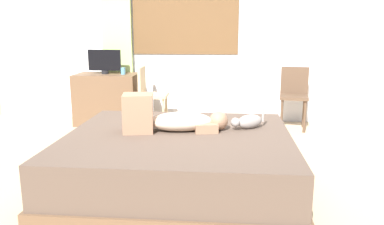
{
  "coord_description": "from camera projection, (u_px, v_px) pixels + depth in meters",
  "views": [
    {
      "loc": [
        0.44,
        -3.28,
        1.39
      ],
      "look_at": [
        0.13,
        0.1,
        0.64
      ],
      "focal_mm": 35.63,
      "sensor_mm": 36.0,
      "label": 1
    }
  ],
  "objects": [
    {
      "name": "ground_plane",
      "position": [
        177.0,
        182.0,
        3.53
      ],
      "size": [
        16.0,
        16.0,
        0.0
      ],
      "primitive_type": "plane",
      "color": "tan"
    },
    {
      "name": "back_wall_with_window",
      "position": [
        198.0,
        24.0,
        5.67
      ],
      "size": [
        6.4,
        0.14,
        2.9
      ],
      "color": "silver",
      "rests_on": "ground"
    },
    {
      "name": "bed",
      "position": [
        179.0,
        161.0,
        3.38
      ],
      "size": [
        2.0,
        1.82,
        0.49
      ],
      "color": "brown",
      "rests_on": "ground"
    },
    {
      "name": "person_lying",
      "position": [
        170.0,
        119.0,
        3.4
      ],
      "size": [
        0.94,
        0.4,
        0.34
      ],
      "color": "#CCB299",
      "rests_on": "bed"
    },
    {
      "name": "cat",
      "position": [
        248.0,
        121.0,
        3.48
      ],
      "size": [
        0.32,
        0.24,
        0.21
      ],
      "color": "gray",
      "rests_on": "bed"
    },
    {
      "name": "desk",
      "position": [
        108.0,
        99.0,
        5.63
      ],
      "size": [
        0.9,
        0.56,
        0.74
      ],
      "color": "brown",
      "rests_on": "ground"
    },
    {
      "name": "tv_monitor",
      "position": [
        105.0,
        61.0,
        5.51
      ],
      "size": [
        0.48,
        0.1,
        0.35
      ],
      "color": "black",
      "rests_on": "desk"
    },
    {
      "name": "cup",
      "position": [
        123.0,
        71.0,
        5.48
      ],
      "size": [
        0.07,
        0.07,
        0.1
      ],
      "primitive_type": "cylinder",
      "color": "teal",
      "rests_on": "desk"
    },
    {
      "name": "chair_by_desk",
      "position": [
        149.0,
        92.0,
        5.39
      ],
      "size": [
        0.39,
        0.39,
        0.86
      ],
      "color": "tan",
      "rests_on": "ground"
    },
    {
      "name": "chair_spare",
      "position": [
        294.0,
        93.0,
        5.33
      ],
      "size": [
        0.43,
        0.43,
        0.86
      ],
      "color": "#4C3828",
      "rests_on": "ground"
    },
    {
      "name": "curtain_left",
      "position": [
        117.0,
        44.0,
        5.72
      ],
      "size": [
        0.44,
        0.06,
        2.33
      ],
      "primitive_type": "cube",
      "color": "#ADCC75",
      "rests_on": "ground"
    }
  ]
}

